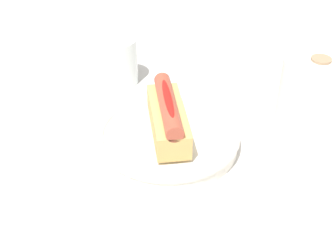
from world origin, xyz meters
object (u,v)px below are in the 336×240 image
object	(u,v)px
hotdog_front	(168,116)
paper_towel_roll	(313,97)
water_glass	(119,62)
serving_bowl	(168,137)

from	to	relation	value
hotdog_front	paper_towel_roll	world-z (taller)	paper_towel_roll
water_glass	paper_towel_roll	xyz separation A→B (m)	(0.24, 0.27, 0.02)
serving_bowl	water_glass	world-z (taller)	water_glass
serving_bowl	hotdog_front	size ratio (longest dim) A/B	1.45
hotdog_front	water_glass	size ratio (longest dim) A/B	1.73
hotdog_front	paper_towel_roll	xyz separation A→B (m)	(0.02, 0.23, 0.01)
paper_towel_roll	hotdog_front	bearing A→B (deg)	-95.65
hotdog_front	water_glass	xyz separation A→B (m)	(-0.21, -0.04, -0.01)
hotdog_front	paper_towel_roll	bearing A→B (deg)	84.35
water_glass	paper_towel_roll	bearing A→B (deg)	48.75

